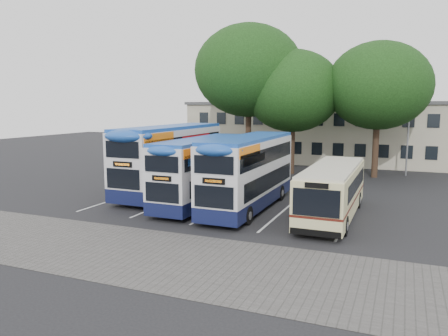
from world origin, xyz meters
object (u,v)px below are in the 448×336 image
(tree_mid, at_px, (293,91))
(bus_dd_left, at_px, (171,156))
(tree_left, at_px, (249,71))
(bus_dd_mid, at_px, (203,168))
(lamp_post, at_px, (409,115))
(bus_dd_right, at_px, (249,169))
(bus_single, at_px, (333,188))
(tree_right, at_px, (379,86))

(tree_mid, xyz_separation_m, bus_dd_left, (-5.41, -11.23, -4.54))
(tree_left, xyz_separation_m, bus_dd_mid, (1.81, -13.19, -6.63))
(lamp_post, bearing_deg, tree_mid, -164.50)
(tree_mid, relative_size, bus_dd_right, 1.06)
(tree_left, distance_m, bus_single, 17.93)
(tree_mid, relative_size, bus_single, 1.14)
(bus_dd_left, distance_m, bus_single, 11.29)
(bus_dd_left, relative_size, bus_dd_right, 1.09)
(tree_left, height_order, bus_single, tree_left)
(tree_right, distance_m, bus_dd_mid, 17.46)
(tree_mid, height_order, bus_dd_right, tree_mid)
(lamp_post, height_order, tree_left, tree_left)
(tree_left, bearing_deg, bus_dd_mid, -82.17)
(lamp_post, bearing_deg, bus_dd_left, -136.56)
(lamp_post, distance_m, tree_mid, 9.66)
(lamp_post, xyz_separation_m, bus_single, (-3.54, -16.20, -3.54))
(lamp_post, relative_size, tree_right, 0.83)
(lamp_post, height_order, tree_mid, tree_mid)
(tree_left, bearing_deg, bus_dd_right, -70.29)
(tree_right, xyz_separation_m, bus_dd_right, (-5.83, -14.26, -5.10))
(tree_mid, relative_size, bus_dd_mid, 1.11)
(bus_dd_mid, relative_size, bus_dd_right, 0.95)
(bus_dd_right, xyz_separation_m, bus_single, (4.67, -0.14, -0.72))
(tree_left, relative_size, bus_dd_mid, 1.36)
(tree_left, relative_size, bus_dd_left, 1.18)
(bus_dd_mid, height_order, bus_single, bus_dd_mid)
(lamp_post, relative_size, bus_dd_mid, 0.96)
(tree_mid, distance_m, bus_dd_mid, 14.43)
(bus_dd_left, bearing_deg, tree_left, 81.92)
(tree_mid, distance_m, bus_dd_left, 13.27)
(bus_dd_mid, bearing_deg, tree_mid, 81.37)
(bus_single, bearing_deg, bus_dd_left, 167.47)
(tree_left, bearing_deg, tree_right, 5.28)
(lamp_post, height_order, bus_dd_right, lamp_post)
(lamp_post, height_order, bus_dd_mid, lamp_post)
(bus_dd_right, bearing_deg, tree_right, 67.77)
(tree_left, xyz_separation_m, bus_dd_right, (4.76, -13.28, -6.52))
(lamp_post, relative_size, bus_dd_right, 0.92)
(bus_dd_left, xyz_separation_m, bus_dd_right, (6.32, -2.30, -0.21))
(bus_dd_left, xyz_separation_m, bus_single, (10.99, -2.44, -0.93))
(tree_left, bearing_deg, bus_dd_left, -98.08)
(tree_right, distance_m, bus_dd_right, 16.23)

